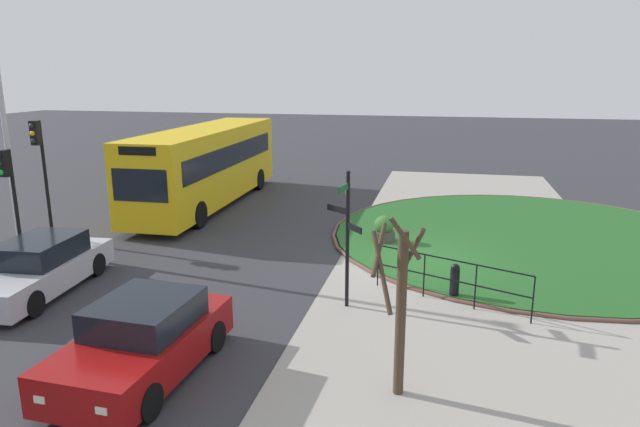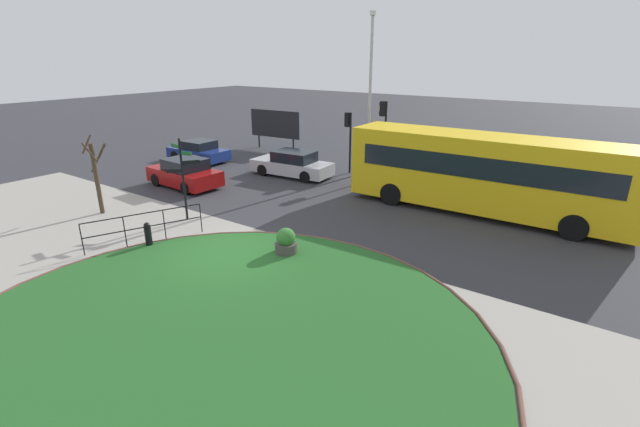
% 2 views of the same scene
% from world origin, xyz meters
% --- Properties ---
extents(ground, '(120.00, 120.00, 0.00)m').
position_xyz_m(ground, '(0.00, 0.00, 0.00)').
color(ground, '#333338').
extents(sidewalk_paving, '(32.00, 8.25, 0.02)m').
position_xyz_m(sidewalk_paving, '(0.00, -1.87, 0.01)').
color(sidewalk_paving, '#9E998E').
rests_on(sidewalk_paving, ground).
extents(grass_island, '(13.40, 13.40, 0.10)m').
position_xyz_m(grass_island, '(3.27, -3.77, 0.05)').
color(grass_island, '#235B23').
rests_on(grass_island, ground).
extents(grass_kerb_ring, '(13.71, 13.71, 0.11)m').
position_xyz_m(grass_kerb_ring, '(3.27, -3.77, 0.06)').
color(grass_kerb_ring, brown).
rests_on(grass_kerb_ring, ground).
extents(signpost_directional, '(1.14, 0.99, 3.37)m').
position_xyz_m(signpost_directional, '(-3.86, 1.42, 1.96)').
color(signpost_directional, black).
rests_on(signpost_directional, ground).
extents(bollard_foreground, '(0.24, 0.24, 0.93)m').
position_xyz_m(bollard_foreground, '(-2.75, -1.15, 0.48)').
color(bollard_foreground, black).
rests_on(bollard_foreground, ground).
extents(railing_grass_edge, '(1.64, 3.74, 1.16)m').
position_xyz_m(railing_grass_edge, '(-3.10, -1.01, 0.74)').
color(railing_grass_edge, black).
rests_on(railing_grass_edge, ground).
extents(bus_yellow, '(11.39, 2.66, 3.30)m').
position_xyz_m(bus_yellow, '(5.70, 9.17, 1.77)').
color(bus_yellow, yellow).
rests_on(bus_yellow, ground).
extents(car_near_lane, '(4.07, 1.91, 1.31)m').
position_xyz_m(car_near_lane, '(-11.75, 8.81, 0.60)').
color(car_near_lane, navy).
rests_on(car_near_lane, ground).
extents(car_far_lane, '(4.67, 2.07, 1.41)m').
position_xyz_m(car_far_lane, '(-4.65, 9.34, 0.65)').
color(car_far_lane, '#B7B7BC').
rests_on(car_far_lane, ground).
extents(car_trailing, '(4.07, 2.08, 1.47)m').
position_xyz_m(car_trailing, '(-7.82, 4.57, 0.68)').
color(car_trailing, maroon).
rests_on(car_trailing, ground).
extents(traffic_light_near, '(0.49, 0.26, 4.06)m').
position_xyz_m(traffic_light_near, '(-0.62, 12.19, 2.96)').
color(traffic_light_near, black).
rests_on(traffic_light_near, ground).
extents(traffic_light_far, '(0.49, 0.29, 3.38)m').
position_xyz_m(traffic_light_far, '(-2.56, 11.79, 2.49)').
color(traffic_light_far, black).
rests_on(traffic_light_far, ground).
extents(lamppost_tall, '(0.32, 0.32, 8.49)m').
position_xyz_m(lamppost_tall, '(-1.66, 12.47, 4.54)').
color(lamppost_tall, '#B7B7BC').
rests_on(lamppost_tall, ground).
extents(billboard_right, '(4.05, 0.47, 2.73)m').
position_xyz_m(billboard_right, '(-10.17, 14.40, 1.75)').
color(billboard_right, black).
rests_on(billboard_right, ground).
extents(planter_near_signpost, '(0.76, 0.76, 0.96)m').
position_xyz_m(planter_near_signpost, '(1.61, 1.13, 0.44)').
color(planter_near_signpost, '#47423D').
rests_on(planter_near_signpost, ground).
extents(street_tree_bare, '(1.05, 0.95, 3.32)m').
position_xyz_m(street_tree_bare, '(-7.47, -0.12, 1.75)').
color(street_tree_bare, '#423323').
rests_on(street_tree_bare, ground).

